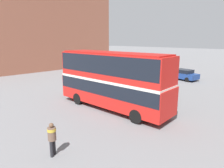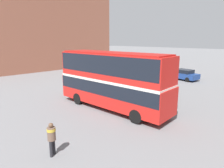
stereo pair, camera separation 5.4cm
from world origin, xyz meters
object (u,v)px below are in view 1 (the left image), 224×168
at_px(double_decker_bus, 112,77).
at_px(parked_car_kerb_near, 183,74).
at_px(pedestrian_foreground, 52,136).
at_px(parked_car_side_street, 109,78).

relative_size(double_decker_bus, parked_car_kerb_near, 2.31).
relative_size(pedestrian_foreground, parked_car_side_street, 0.40).
bearing_deg(parked_car_side_street, parked_car_kerb_near, 55.40).
bearing_deg(pedestrian_foreground, parked_car_kerb_near, -112.61).
bearing_deg(parked_car_side_street, double_decker_bus, -46.66).
height_order(pedestrian_foreground, parked_car_side_street, pedestrian_foreground).
height_order(double_decker_bus, parked_car_kerb_near, double_decker_bus).
distance_m(double_decker_bus, parked_car_kerb_near, 16.14).
xyz_separation_m(double_decker_bus, parked_car_side_street, (-7.12, 6.38, -1.90)).
height_order(double_decker_bus, pedestrian_foreground, double_decker_bus).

